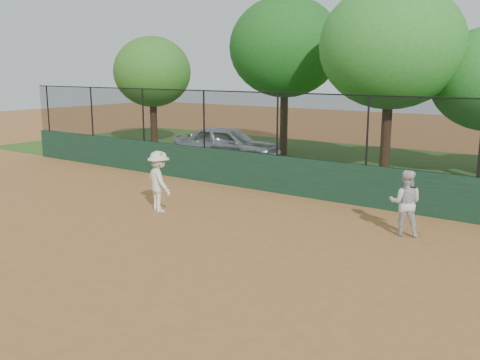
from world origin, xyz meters
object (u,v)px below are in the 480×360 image
Objects in this scene: player_second at (405,203)px; tree_1 at (285,47)px; player_main at (159,181)px; parked_car at (227,144)px; tree_0 at (152,72)px; tree_2 at (391,46)px.

tree_1 is at bearing -61.66° from player_second.
player_main is 0.24× the size of tree_1.
tree_0 reaches higher than parked_car.
tree_2 is at bearing -81.64° from player_second.
player_second is 17.44m from tree_0.
tree_1 reaches higher than tree_0.
tree_0 reaches higher than player_main.
parked_car is 0.64× the size of tree_1.
player_second is at bearing -136.27° from parked_car.
parked_car is 11.14m from player_second.
player_main is at bearing -77.05° from tree_1.
tree_0 reaches higher than player_second.
tree_2 is at bearing -98.75° from parked_car.
player_second is 0.91× the size of player_main.
tree_0 is 0.80× the size of tree_2.
tree_0 is (-5.96, 1.64, 2.98)m from parked_car.
tree_2 is (3.28, 8.31, 3.83)m from player_main.
tree_1 is at bearing 158.05° from tree_2.
player_main is at bearing -171.88° from parked_car.
tree_2 is (5.73, -2.31, -0.18)m from tree_1.
player_second is 8.12m from tree_2.
tree_0 is at bearing 58.78° from parked_car.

